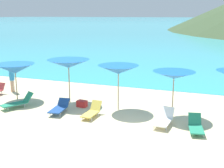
{
  "coord_description": "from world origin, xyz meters",
  "views": [
    {
      "loc": [
        3.43,
        -10.52,
        4.78
      ],
      "look_at": [
        -1.74,
        3.47,
        1.2
      ],
      "focal_mm": 46.87,
      "sensor_mm": 36.0,
      "label": 1
    }
  ],
  "objects_px": {
    "lounge_chair_12": "(164,119)",
    "beachgoer_2": "(12,76)",
    "umbrella_2": "(15,69)",
    "cooler_box": "(82,104)",
    "umbrella_4": "(118,70)",
    "umbrella_5": "(174,75)",
    "lounge_chair_4": "(18,102)",
    "lounge_chair_6": "(196,126)",
    "umbrella_3": "(69,64)",
    "lounge_chair_11": "(92,111)",
    "lounge_chair_0": "(59,108)"
  },
  "relations": [
    {
      "from": "lounge_chair_0",
      "to": "lounge_chair_6",
      "type": "relative_size",
      "value": 1.08
    },
    {
      "from": "lounge_chair_12",
      "to": "beachgoer_2",
      "type": "xyz_separation_m",
      "value": [
        -10.01,
        2.37,
        0.76
      ]
    },
    {
      "from": "umbrella_4",
      "to": "lounge_chair_11",
      "type": "distance_m",
      "value": 2.47
    },
    {
      "from": "lounge_chair_12",
      "to": "cooler_box",
      "type": "distance_m",
      "value": 4.67
    },
    {
      "from": "umbrella_3",
      "to": "beachgoer_2",
      "type": "xyz_separation_m",
      "value": [
        -4.49,
        0.8,
        -1.13
      ]
    },
    {
      "from": "lounge_chair_4",
      "to": "beachgoer_2",
      "type": "relative_size",
      "value": 0.9
    },
    {
      "from": "lounge_chair_0",
      "to": "lounge_chair_12",
      "type": "relative_size",
      "value": 0.99
    },
    {
      "from": "umbrella_2",
      "to": "umbrella_5",
      "type": "height_order",
      "value": "umbrella_5"
    },
    {
      "from": "umbrella_2",
      "to": "umbrella_3",
      "type": "relative_size",
      "value": 0.96
    },
    {
      "from": "umbrella_4",
      "to": "lounge_chair_11",
      "type": "bearing_deg",
      "value": -119.71
    },
    {
      "from": "umbrella_5",
      "to": "lounge_chair_4",
      "type": "bearing_deg",
      "value": -169.62
    },
    {
      "from": "umbrella_3",
      "to": "umbrella_4",
      "type": "xyz_separation_m",
      "value": [
        2.93,
        -0.23,
        -0.09
      ]
    },
    {
      "from": "lounge_chair_0",
      "to": "lounge_chair_11",
      "type": "height_order",
      "value": "lounge_chair_11"
    },
    {
      "from": "beachgoer_2",
      "to": "lounge_chair_6",
      "type": "bearing_deg",
      "value": 159.27
    },
    {
      "from": "lounge_chair_6",
      "to": "lounge_chair_12",
      "type": "bearing_deg",
      "value": 156.75
    },
    {
      "from": "lounge_chair_12",
      "to": "beachgoer_2",
      "type": "distance_m",
      "value": 10.32
    },
    {
      "from": "umbrella_2",
      "to": "lounge_chair_6",
      "type": "relative_size",
      "value": 1.57
    },
    {
      "from": "lounge_chair_0",
      "to": "lounge_chair_4",
      "type": "relative_size",
      "value": 0.92
    },
    {
      "from": "umbrella_2",
      "to": "cooler_box",
      "type": "relative_size",
      "value": 4.59
    },
    {
      "from": "lounge_chair_4",
      "to": "lounge_chair_6",
      "type": "distance_m",
      "value": 9.01
    },
    {
      "from": "umbrella_5",
      "to": "cooler_box",
      "type": "height_order",
      "value": "umbrella_5"
    },
    {
      "from": "lounge_chair_4",
      "to": "beachgoer_2",
      "type": "distance_m",
      "value": 3.56
    },
    {
      "from": "umbrella_2",
      "to": "lounge_chair_4",
      "type": "xyz_separation_m",
      "value": [
        0.98,
        -1.17,
        -1.51
      ]
    },
    {
      "from": "cooler_box",
      "to": "umbrella_4",
      "type": "bearing_deg",
      "value": 16.96
    },
    {
      "from": "umbrella_4",
      "to": "umbrella_5",
      "type": "distance_m",
      "value": 2.77
    },
    {
      "from": "umbrella_4",
      "to": "lounge_chair_4",
      "type": "height_order",
      "value": "umbrella_4"
    },
    {
      "from": "lounge_chair_11",
      "to": "umbrella_2",
      "type": "bearing_deg",
      "value": 169.69
    },
    {
      "from": "lounge_chair_6",
      "to": "umbrella_2",
      "type": "bearing_deg",
      "value": 161.36
    },
    {
      "from": "lounge_chair_6",
      "to": "lounge_chair_11",
      "type": "bearing_deg",
      "value": 166.5
    },
    {
      "from": "lounge_chair_4",
      "to": "umbrella_5",
      "type": "bearing_deg",
      "value": 38.04
    },
    {
      "from": "beachgoer_2",
      "to": "lounge_chair_11",
      "type": "bearing_deg",
      "value": 151.84
    },
    {
      "from": "umbrella_5",
      "to": "lounge_chair_4",
      "type": "distance_m",
      "value": 8.1
    },
    {
      "from": "umbrella_4",
      "to": "lounge_chair_12",
      "type": "relative_size",
      "value": 1.43
    },
    {
      "from": "umbrella_3",
      "to": "lounge_chair_12",
      "type": "bearing_deg",
      "value": -15.91
    },
    {
      "from": "umbrella_2",
      "to": "lounge_chair_11",
      "type": "bearing_deg",
      "value": -12.1
    },
    {
      "from": "lounge_chair_12",
      "to": "lounge_chair_11",
      "type": "bearing_deg",
      "value": -174.09
    },
    {
      "from": "umbrella_4",
      "to": "lounge_chair_0",
      "type": "height_order",
      "value": "umbrella_4"
    },
    {
      "from": "lounge_chair_6",
      "to": "umbrella_5",
      "type": "bearing_deg",
      "value": 116.94
    },
    {
      "from": "lounge_chair_6",
      "to": "lounge_chair_12",
      "type": "xyz_separation_m",
      "value": [
        -1.39,
        0.3,
        0.02
      ]
    },
    {
      "from": "umbrella_3",
      "to": "lounge_chair_4",
      "type": "xyz_separation_m",
      "value": [
        -2.1,
        -1.74,
        -1.88
      ]
    },
    {
      "from": "lounge_chair_11",
      "to": "cooler_box",
      "type": "relative_size",
      "value": 2.79
    },
    {
      "from": "beachgoer_2",
      "to": "lounge_chair_0",
      "type": "bearing_deg",
      "value": 144.99
    },
    {
      "from": "lounge_chair_11",
      "to": "lounge_chair_12",
      "type": "distance_m",
      "value": 3.43
    },
    {
      "from": "umbrella_4",
      "to": "lounge_chair_12",
      "type": "distance_m",
      "value": 3.44
    },
    {
      "from": "umbrella_4",
      "to": "beachgoer_2",
      "type": "relative_size",
      "value": 1.2
    },
    {
      "from": "lounge_chair_0",
      "to": "lounge_chair_4",
      "type": "height_order",
      "value": "lounge_chair_4"
    },
    {
      "from": "umbrella_2",
      "to": "umbrella_3",
      "type": "distance_m",
      "value": 3.16
    },
    {
      "from": "umbrella_2",
      "to": "umbrella_5",
      "type": "distance_m",
      "value": 8.78
    },
    {
      "from": "lounge_chair_12",
      "to": "umbrella_3",
      "type": "bearing_deg",
      "value": 168.27
    },
    {
      "from": "lounge_chair_0",
      "to": "umbrella_3",
      "type": "bearing_deg",
      "value": 94.26
    }
  ]
}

